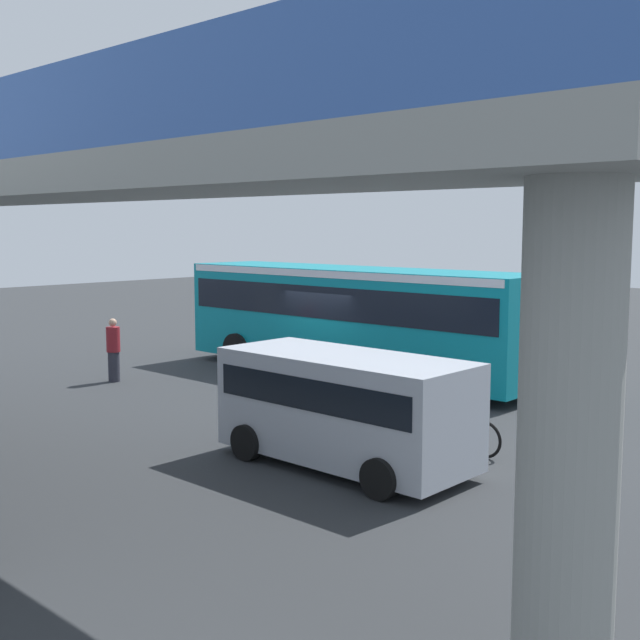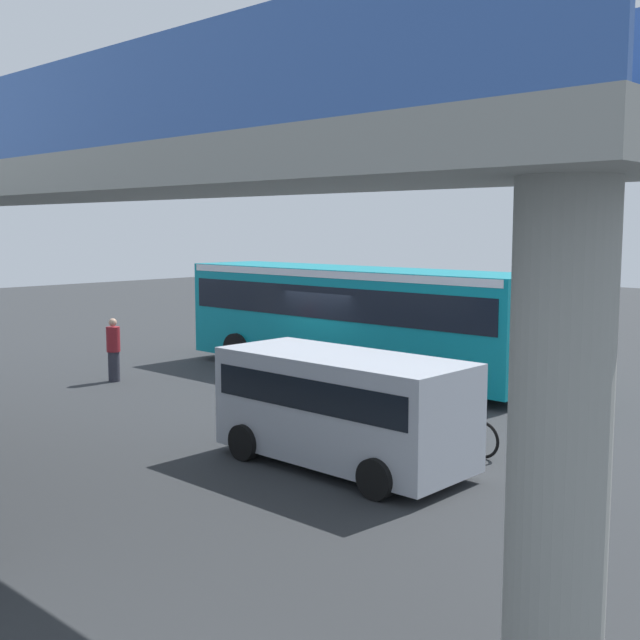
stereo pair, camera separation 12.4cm
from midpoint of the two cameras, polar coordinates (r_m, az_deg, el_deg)
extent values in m
plane|color=#2D3033|center=(22.94, 0.77, -4.20)|extent=(80.00, 80.00, 0.00)
cube|color=#0C8493|center=(23.14, 2.56, 0.19)|extent=(11.50, 2.55, 2.86)
cube|color=black|center=(23.09, 2.57, 1.46)|extent=(11.04, 2.59, 0.90)
cube|color=white|center=(23.03, 2.58, 3.43)|extent=(11.27, 2.58, 0.20)
cube|color=black|center=(27.19, -6.71, 1.85)|extent=(0.04, 2.24, 1.20)
cylinder|color=black|center=(24.97, -5.81, -2.13)|extent=(1.04, 0.30, 1.04)
cylinder|color=black|center=(26.70, -1.68, -1.53)|extent=(1.04, 0.30, 1.04)
cylinder|color=black|center=(20.09, 8.17, -4.33)|extent=(1.04, 0.30, 1.04)
cylinder|color=black|center=(22.20, 11.96, -3.35)|extent=(1.04, 0.30, 1.04)
cube|color=#B7BCC6|center=(14.47, 1.86, -6.16)|extent=(4.80, 1.95, 1.86)
cube|color=black|center=(14.40, 1.86, -4.77)|extent=(4.42, 1.98, 0.56)
cylinder|color=black|center=(15.08, -5.22, -8.71)|extent=(0.68, 0.22, 0.68)
cylinder|color=black|center=(16.39, -0.08, -7.42)|extent=(0.68, 0.22, 0.68)
cylinder|color=black|center=(12.98, 4.31, -11.27)|extent=(0.68, 0.22, 0.68)
cylinder|color=black|center=(14.48, 9.22, -9.42)|extent=(0.68, 0.22, 0.68)
torus|color=black|center=(15.98, 8.54, -7.79)|extent=(0.72, 0.06, 0.72)
torus|color=black|center=(15.43, 11.78, -8.38)|extent=(0.72, 0.06, 0.72)
cube|color=orange|center=(15.66, 10.14, -7.45)|extent=(0.89, 0.04, 0.04)
cylinder|color=orange|center=(15.51, 10.75, -6.84)|extent=(0.03, 0.03, 0.40)
cube|color=black|center=(15.47, 10.76, -6.12)|extent=(0.20, 0.08, 0.04)
cylinder|color=orange|center=(15.79, 8.95, -5.93)|extent=(0.02, 0.44, 0.02)
cylinder|color=#2D2D38|center=(23.16, -14.39, -3.24)|extent=(0.32, 0.32, 0.85)
cylinder|color=maroon|center=(23.04, -14.44, -1.34)|extent=(0.38, 0.38, 0.70)
sphere|color=tan|center=(22.98, -14.48, -0.16)|extent=(0.22, 0.22, 0.22)
cylinder|color=slate|center=(27.43, 4.59, 0.53)|extent=(0.08, 0.08, 2.80)
cube|color=blue|center=(27.33, 4.61, 2.82)|extent=(0.04, 0.60, 0.60)
cube|color=silver|center=(23.34, 13.75, -4.20)|extent=(2.00, 0.20, 0.01)
cube|color=silver|center=(25.49, 5.89, -3.13)|extent=(2.00, 0.20, 0.01)
cube|color=silver|center=(28.06, -0.63, -2.19)|extent=(2.00, 0.20, 0.01)
cylinder|color=gray|center=(7.43, 17.19, -8.86)|extent=(0.90, 0.90, 4.77)
cube|color=#3359A5|center=(17.09, -20.24, 11.26)|extent=(26.17, 0.08, 1.10)
camera|label=1|loc=(0.06, -89.85, 0.02)|focal=44.68mm
camera|label=2|loc=(0.06, 90.15, -0.02)|focal=44.68mm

